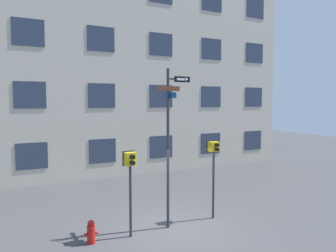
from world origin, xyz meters
TOP-DOWN VIEW (x-y plane):
  - ground_plane at (0.00, 0.00)m, footprint 60.00×60.00m
  - building_facade at (0.00, 8.18)m, footprint 24.00×0.63m
  - street_sign_pole at (-0.08, 0.27)m, footprint 1.16×0.82m
  - pedestrian_signal_left at (-1.44, 0.15)m, footprint 0.37×0.40m
  - pedestrian_signal_right at (1.63, 0.29)m, footprint 0.39×0.40m
  - fire_hydrant at (-2.61, 0.23)m, footprint 0.39×0.23m

SIDE VIEW (x-z plane):
  - ground_plane at x=0.00m, z-range 0.00..0.00m
  - fire_hydrant at x=-2.61m, z-range -0.01..0.66m
  - pedestrian_signal_left at x=-1.44m, z-range 0.72..3.27m
  - pedestrian_signal_right at x=1.63m, z-range 0.75..3.42m
  - street_sign_pole at x=-0.08m, z-range 0.41..5.43m
  - building_facade at x=0.00m, z-range 0.00..11.53m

